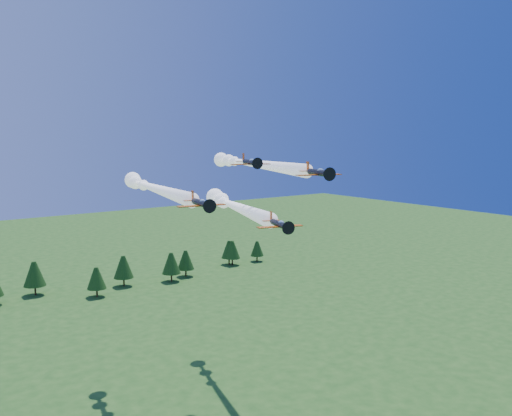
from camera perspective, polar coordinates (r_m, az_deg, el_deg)
plane_lead at (r=109.13m, az=-2.24°, el=0.24°), size 16.69×40.84×3.70m
plane_left at (r=118.12m, az=-10.34°, el=2.04°), size 15.20×52.15×3.70m
plane_right at (r=129.82m, az=-0.52°, el=4.51°), size 21.41×59.71×3.70m
plane_slot at (r=100.89m, az=-0.60°, el=4.58°), size 7.16×7.94×2.51m
treeline at (r=203.42m, az=-16.64°, el=-6.31°), size 173.30×21.12×11.42m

